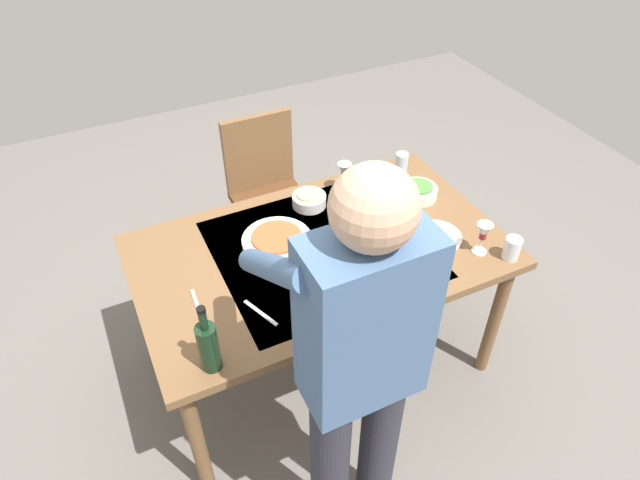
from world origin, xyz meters
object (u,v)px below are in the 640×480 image
(wine_bottle, at_px, (208,346))
(dining_table, at_px, (320,261))
(chair_near, at_px, (266,185))
(side_bowl_bread, at_px, (309,199))
(dinner_plate_near, at_px, (436,237))
(wine_glass_left, at_px, (344,172))
(water_cup_far_left, at_px, (406,276))
(water_cup_near_left, at_px, (512,248))
(serving_bowl_pasta, at_px, (277,242))
(dinner_plate_far, at_px, (345,269))
(person_server, at_px, (358,365))
(wine_glass_right, at_px, (483,233))
(water_cup_near_right, at_px, (402,163))
(side_bowl_salad, at_px, (418,191))

(wine_bottle, bearing_deg, dining_table, -147.18)
(chair_near, bearing_deg, side_bowl_bread, 91.50)
(chair_near, height_order, dinner_plate_near, chair_near)
(wine_glass_left, xyz_separation_m, water_cup_far_left, (0.08, 0.68, -0.06))
(water_cup_near_left, height_order, serving_bowl_pasta, water_cup_near_left)
(dinner_plate_far, bearing_deg, serving_bowl_pasta, -51.20)
(person_server, distance_m, wine_bottle, 0.52)
(water_cup_near_left, height_order, side_bowl_bread, water_cup_near_left)
(wine_glass_right, bearing_deg, wine_glass_left, -64.47)
(chair_near, bearing_deg, water_cup_near_right, 138.49)
(person_server, distance_m, side_bowl_bread, 1.10)
(person_server, bearing_deg, water_cup_far_left, -138.22)
(wine_glass_left, bearing_deg, side_bowl_salad, 145.18)
(chair_near, xyz_separation_m, wine_bottle, (0.68, 1.25, 0.34))
(dinner_plate_near, bearing_deg, water_cup_near_right, -105.27)
(wine_bottle, distance_m, side_bowl_salad, 1.31)
(side_bowl_salad, bearing_deg, water_cup_near_right, -100.91)
(water_cup_far_left, bearing_deg, water_cup_near_right, -120.65)
(water_cup_near_right, bearing_deg, wine_glass_right, 87.73)
(dinner_plate_near, bearing_deg, serving_bowl_pasta, -20.16)
(serving_bowl_pasta, bearing_deg, wine_bottle, 47.12)
(wine_glass_left, bearing_deg, chair_near, -66.91)
(chair_near, bearing_deg, dinner_plate_far, 87.90)
(side_bowl_bread, distance_m, dinner_plate_far, 0.47)
(person_server, bearing_deg, chair_near, -100.63)
(dining_table, bearing_deg, water_cup_near_right, -150.28)
(water_cup_near_left, distance_m, dinner_plate_near, 0.32)
(water_cup_near_right, xyz_separation_m, serving_bowl_pasta, (0.80, 0.28, -0.02))
(dining_table, distance_m, wine_glass_right, 0.71)
(person_server, relative_size, dinner_plate_near, 7.34)
(wine_glass_left, relative_size, side_bowl_bread, 0.94)
(dinner_plate_near, bearing_deg, side_bowl_salad, -108.53)
(side_bowl_salad, bearing_deg, water_cup_near_left, 101.69)
(wine_glass_right, relative_size, serving_bowl_pasta, 0.50)
(person_server, height_order, wine_glass_left, person_server)
(person_server, height_order, water_cup_near_left, person_server)
(wine_glass_left, height_order, dinner_plate_far, wine_glass_left)
(wine_glass_left, height_order, side_bowl_salad, wine_glass_left)
(dinner_plate_far, bearing_deg, wine_glass_left, -116.90)
(dinner_plate_near, bearing_deg, water_cup_far_left, 34.14)
(serving_bowl_pasta, distance_m, side_bowl_salad, 0.75)
(water_cup_far_left, distance_m, serving_bowl_pasta, 0.57)
(water_cup_far_left, distance_m, dinner_plate_near, 0.34)
(wine_bottle, distance_m, wine_glass_right, 1.21)
(side_bowl_salad, relative_size, dinner_plate_near, 0.78)
(wine_glass_right, relative_size, side_bowl_bread, 0.94)
(wine_glass_right, bearing_deg, dinner_plate_near, -54.01)
(wine_bottle, bearing_deg, chair_near, -118.59)
(wine_glass_left, bearing_deg, water_cup_near_left, 118.77)
(water_cup_near_left, height_order, side_bowl_salad, water_cup_near_left)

